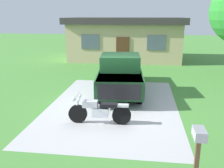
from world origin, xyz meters
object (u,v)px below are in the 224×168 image
(pickup_truck, at_px, (120,72))
(neighbor_house, at_px, (125,38))
(mailbox, at_px, (199,141))
(motorcycle, at_px, (99,111))

(pickup_truck, distance_m, neighbor_house, 9.54)
(pickup_truck, relative_size, mailbox, 4.57)
(motorcycle, relative_size, pickup_truck, 0.38)
(mailbox, xyz_separation_m, neighbor_house, (-2.93, 16.32, 0.81))
(motorcycle, height_order, mailbox, mailbox)
(pickup_truck, height_order, mailbox, pickup_truck)
(motorcycle, xyz_separation_m, neighbor_house, (-0.15, 13.57, 1.32))
(neighbor_house, bearing_deg, pickup_truck, -87.00)
(motorcycle, distance_m, neighbor_house, 13.63)
(motorcycle, xyz_separation_m, mailbox, (2.78, -2.76, 0.51))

